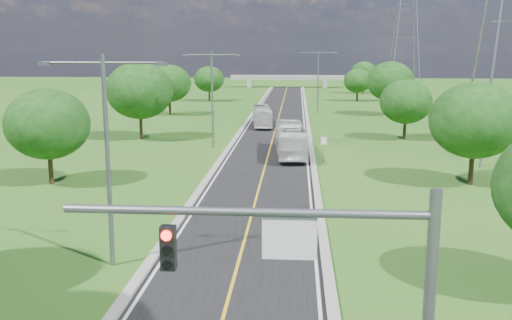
{
  "coord_description": "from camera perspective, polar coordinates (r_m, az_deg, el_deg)",
  "views": [
    {
      "loc": [
        2.73,
        -13.36,
        10.23
      ],
      "look_at": [
        0.08,
        23.42,
        3.0
      ],
      "focal_mm": 40.0,
      "sensor_mm": 36.0,
      "label": 1
    }
  ],
  "objects": [
    {
      "name": "overpass",
      "position": [
        153.58,
        3.13,
        8.16
      ],
      "size": [
        30.0,
        3.0,
        3.2
      ],
      "color": "gray",
      "rests_on": "ground"
    },
    {
      "name": "tree_rd",
      "position": [
        90.63,
        13.29,
        7.66
      ],
      "size": [
        7.14,
        7.14,
        8.3
      ],
      "color": "black",
      "rests_on": "ground"
    },
    {
      "name": "tree_lb",
      "position": [
        45.74,
        -20.12,
        3.4
      ],
      "size": [
        6.3,
        6.3,
        7.33
      ],
      "color": "black",
      "rests_on": "ground"
    },
    {
      "name": "bus_outbound",
      "position": [
        55.03,
        3.47,
        2.05
      ],
      "size": [
        3.29,
        11.18,
        3.07
      ],
      "primitive_type": "imported",
      "rotation": [
        0.0,
        0.0,
        3.21
      ],
      "color": "silver",
      "rests_on": "road"
    },
    {
      "name": "bus_inbound",
      "position": [
        75.97,
        0.62,
        4.41
      ],
      "size": [
        3.13,
        9.72,
        2.66
      ],
      "primitive_type": "imported",
      "rotation": [
        0.0,
        0.0,
        0.09
      ],
      "color": "silver",
      "rests_on": "road"
    },
    {
      "name": "signal_mast",
      "position": [
        13.49,
        8.03,
        -12.27
      ],
      "size": [
        8.54,
        0.33,
        7.2
      ],
      "color": "slate",
      "rests_on": "ground"
    },
    {
      "name": "tree_rb",
      "position": [
        45.65,
        21.04,
        3.72
      ],
      "size": [
        6.72,
        6.72,
        7.82
      ],
      "color": "black",
      "rests_on": "ground"
    },
    {
      "name": "tree_re",
      "position": [
        114.14,
        10.13,
        7.81
      ],
      "size": [
        5.46,
        5.46,
        6.35
      ],
      "color": "black",
      "rests_on": "ground"
    },
    {
      "name": "streetlight_mid_left",
      "position": [
        59.16,
        -4.41,
        6.91
      ],
      "size": [
        5.9,
        0.25,
        10.0
      ],
      "color": "slate",
      "rests_on": "ground"
    },
    {
      "name": "tree_le",
      "position": [
        112.84,
        -4.72,
        8.06
      ],
      "size": [
        5.88,
        5.88,
        6.84
      ],
      "color": "black",
      "rests_on": "ground"
    },
    {
      "name": "speed_limit_sign",
      "position": [
        52.12,
        6.78,
        1.48
      ],
      "size": [
        0.55,
        0.09,
        2.4
      ],
      "color": "slate",
      "rests_on": "ground"
    },
    {
      "name": "streetlight_far_right",
      "position": [
        91.52,
        6.23,
        8.34
      ],
      "size": [
        5.9,
        0.25,
        10.0
      ],
      "color": "slate",
      "rests_on": "ground"
    },
    {
      "name": "tree_rf",
      "position": [
        134.35,
        10.76,
        8.52
      ],
      "size": [
        6.3,
        6.3,
        7.33
      ],
      "color": "black",
      "rests_on": "ground"
    },
    {
      "name": "tree_rc",
      "position": [
        66.76,
        14.77,
        5.66
      ],
      "size": [
        5.88,
        5.88,
        6.84
      ],
      "color": "black",
      "rests_on": "ground"
    },
    {
      "name": "ground",
      "position": [
        74.12,
        1.97,
        3.15
      ],
      "size": [
        260.0,
        260.0,
        0.0
      ],
      "primitive_type": "plane",
      "color": "#235819",
      "rests_on": "ground"
    },
    {
      "name": "streetlight_near_left",
      "position": [
        27.16,
        -14.69,
        1.65
      ],
      "size": [
        5.9,
        0.25,
        10.0
      ],
      "color": "slate",
      "rests_on": "ground"
    },
    {
      "name": "power_tower_far",
      "position": [
        130.51,
        14.74,
        12.4
      ],
      "size": [
        9.0,
        6.4,
        28.0
      ],
      "color": "slate",
      "rests_on": "ground"
    },
    {
      "name": "tree_lc",
      "position": [
        65.96,
        -11.57,
        6.82
      ],
      "size": [
        7.56,
        7.56,
        8.79
      ],
      "color": "black",
      "rests_on": "ground"
    },
    {
      "name": "curb_right",
      "position": [
        80.01,
        5.19,
        3.78
      ],
      "size": [
        0.5,
        150.0,
        0.22
      ],
      "primitive_type": "cube",
      "color": "gray",
      "rests_on": "ground"
    },
    {
      "name": "tree_ld",
      "position": [
        89.71,
        -8.67,
        7.6
      ],
      "size": [
        6.72,
        6.72,
        7.82
      ],
      "color": "black",
      "rests_on": "ground"
    },
    {
      "name": "curb_left",
      "position": [
        80.3,
        -0.9,
        3.85
      ],
      "size": [
        0.5,
        150.0,
        0.22
      ],
      "primitive_type": "cube",
      "color": "gray",
      "rests_on": "ground"
    },
    {
      "name": "road",
      "position": [
        80.06,
        2.14,
        3.77
      ],
      "size": [
        8.0,
        150.0,
        0.06
      ],
      "primitive_type": "cube",
      "color": "black",
      "rests_on": "ground"
    }
  ]
}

